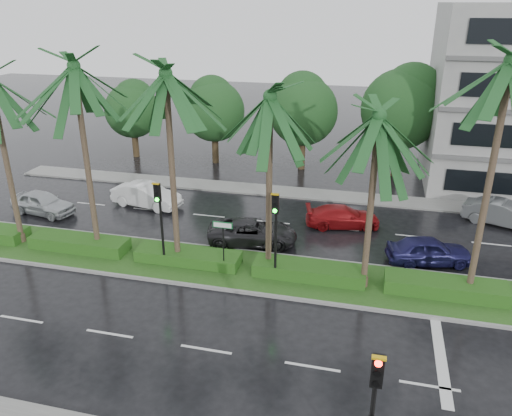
% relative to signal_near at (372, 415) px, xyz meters
% --- Properties ---
extents(ground, '(120.00, 120.00, 0.00)m').
position_rel_signal_near_xyz_m(ground, '(-6.00, 9.39, -2.50)').
color(ground, black).
rests_on(ground, ground).
extents(far_sidewalk, '(40.00, 2.00, 0.12)m').
position_rel_signal_near_xyz_m(far_sidewalk, '(-6.00, 21.39, -2.44)').
color(far_sidewalk, slate).
rests_on(far_sidewalk, ground).
extents(median, '(36.00, 4.00, 0.15)m').
position_rel_signal_near_xyz_m(median, '(-6.00, 10.39, -2.42)').
color(median, gray).
rests_on(median, ground).
extents(hedge, '(35.20, 1.40, 0.60)m').
position_rel_signal_near_xyz_m(hedge, '(-6.00, 10.39, -2.05)').
color(hedge, '#134314').
rests_on(hedge, median).
extents(lane_markings, '(34.00, 13.06, 0.01)m').
position_rel_signal_near_xyz_m(lane_markings, '(-2.96, 8.96, -2.50)').
color(lane_markings, silver).
rests_on(lane_markings, ground).
extents(palm_row, '(26.30, 4.20, 10.76)m').
position_rel_signal_near_xyz_m(palm_row, '(-7.25, 10.41, 5.79)').
color(palm_row, '#3A2D21').
rests_on(palm_row, median).
extents(signal_near, '(0.34, 0.45, 4.36)m').
position_rel_signal_near_xyz_m(signal_near, '(0.00, 0.00, 0.00)').
color(signal_near, black).
rests_on(signal_near, near_sidewalk).
extents(signal_median_left, '(0.34, 0.42, 4.36)m').
position_rel_signal_near_xyz_m(signal_median_left, '(-10.00, 9.69, 0.49)').
color(signal_median_left, black).
rests_on(signal_median_left, median).
extents(signal_median_right, '(0.34, 0.42, 4.36)m').
position_rel_signal_near_xyz_m(signal_median_right, '(-4.50, 9.69, 0.49)').
color(signal_median_right, black).
rests_on(signal_median_right, median).
extents(street_sign, '(0.95, 0.09, 2.60)m').
position_rel_signal_near_xyz_m(street_sign, '(-7.00, 9.87, -0.38)').
color(street_sign, black).
rests_on(street_sign, median).
extents(bg_trees, '(32.49, 5.69, 8.22)m').
position_rel_signal_near_xyz_m(bg_trees, '(-4.87, 26.98, 2.19)').
color(bg_trees, '#372919').
rests_on(bg_trees, ground).
extents(car_silver, '(2.33, 4.35, 1.41)m').
position_rel_signal_near_xyz_m(car_silver, '(-19.95, 14.31, -1.80)').
color(car_silver, '#B2B7BA').
rests_on(car_silver, ground).
extents(car_white, '(2.29, 4.69, 1.48)m').
position_rel_signal_near_xyz_m(car_white, '(-14.32, 16.94, -1.76)').
color(car_white, white).
rests_on(car_white, ground).
extents(car_darkgrey, '(3.03, 5.08, 1.32)m').
position_rel_signal_near_xyz_m(car_darkgrey, '(-6.50, 13.44, -1.84)').
color(car_darkgrey, '#252427').
rests_on(car_darkgrey, ground).
extents(car_red, '(2.62, 4.49, 1.22)m').
position_rel_signal_near_xyz_m(car_red, '(-2.00, 16.79, -1.89)').
color(car_red, maroon).
rests_on(car_red, ground).
extents(car_blue, '(2.56, 4.35, 1.39)m').
position_rel_signal_near_xyz_m(car_blue, '(2.50, 13.39, -1.81)').
color(car_blue, '#1B1A4F').
rests_on(car_blue, ground).
extents(car_grey, '(2.98, 4.62, 1.44)m').
position_rel_signal_near_xyz_m(car_grey, '(7.00, 19.22, -1.78)').
color(car_grey, slate).
rests_on(car_grey, ground).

